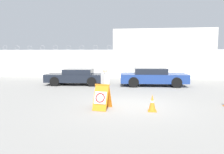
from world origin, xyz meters
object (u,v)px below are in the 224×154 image
Objects in this scene: security_guard at (105,85)px; traffic_cone_mid at (152,103)px; parked_car_front_coupe at (76,77)px; barricade_sign at (102,97)px; parked_car_rear_sedan at (153,77)px.

traffic_cone_mid is (2.01, -0.64, -0.59)m from security_guard.
traffic_cone_mid is 8.71m from parked_car_front_coupe.
security_guard reaches higher than traffic_cone_mid.
security_guard reaches higher than barricade_sign.
traffic_cone_mid is at bearing 122.77° from parked_car_front_coupe.
parked_car_front_coupe is (-3.24, 6.30, -0.33)m from security_guard.
parked_car_rear_sedan reaches higher than traffic_cone_mid.
barricade_sign is 2.05m from traffic_cone_mid.
barricade_sign is at bearing 178.65° from traffic_cone_mid.
traffic_cone_mid is 0.14× the size of parked_car_rear_sedan.
security_guard is 7.09m from parked_car_front_coupe.
traffic_cone_mid is at bearing -140.97° from security_guard.
barricade_sign is 1.53× the size of traffic_cone_mid.
parked_car_front_coupe reaches higher than traffic_cone_mid.
barricade_sign is 7.49m from parked_car_rear_sedan.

